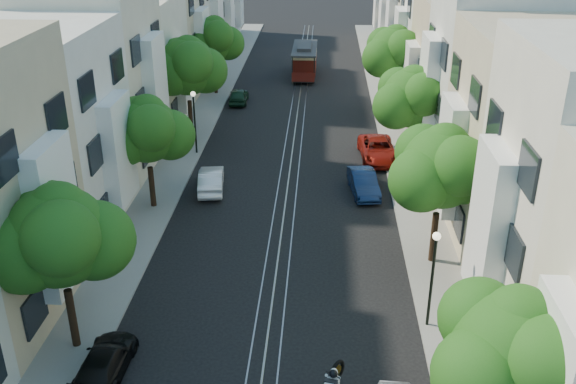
# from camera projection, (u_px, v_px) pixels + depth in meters

# --- Properties ---
(ground) EXTENTS (200.00, 200.00, 0.00)m
(ground) POSITION_uv_depth(u_px,v_px,m) (296.00, 126.00, 47.62)
(ground) COLOR black
(ground) RESTS_ON ground
(sidewalk_east) EXTENTS (2.50, 80.00, 0.12)m
(sidewalk_east) POSITION_uv_depth(u_px,v_px,m) (394.00, 127.00, 47.23)
(sidewalk_east) COLOR gray
(sidewalk_east) RESTS_ON ground
(sidewalk_west) EXTENTS (2.50, 80.00, 0.12)m
(sidewalk_west) POSITION_uv_depth(u_px,v_px,m) (199.00, 124.00, 47.95)
(sidewalk_west) COLOR gray
(sidewalk_west) RESTS_ON ground
(rail_left) EXTENTS (0.06, 80.00, 0.02)m
(rail_left) POSITION_uv_depth(u_px,v_px,m) (288.00, 126.00, 47.64)
(rail_left) COLOR gray
(rail_left) RESTS_ON ground
(rail_slot) EXTENTS (0.06, 80.00, 0.02)m
(rail_slot) POSITION_uv_depth(u_px,v_px,m) (296.00, 126.00, 47.61)
(rail_slot) COLOR gray
(rail_slot) RESTS_ON ground
(rail_right) EXTENTS (0.06, 80.00, 0.02)m
(rail_right) POSITION_uv_depth(u_px,v_px,m) (303.00, 126.00, 47.59)
(rail_right) COLOR gray
(rail_right) RESTS_ON ground
(lane_line) EXTENTS (0.08, 80.00, 0.01)m
(lane_line) POSITION_uv_depth(u_px,v_px,m) (296.00, 126.00, 47.62)
(lane_line) COLOR tan
(lane_line) RESTS_ON ground
(townhouses_east) EXTENTS (7.75, 72.00, 12.00)m
(townhouses_east) POSITION_uv_depth(u_px,v_px,m) (466.00, 59.00, 44.76)
(townhouses_east) COLOR beige
(townhouses_east) RESTS_ON ground
(townhouses_west) EXTENTS (7.75, 72.00, 11.76)m
(townhouses_west) POSITION_uv_depth(u_px,v_px,m) (131.00, 56.00, 45.98)
(townhouses_west) COLOR silver
(townhouses_west) RESTS_ON ground
(tree_e_a) EXTENTS (4.72, 3.87, 6.27)m
(tree_e_a) POSITION_uv_depth(u_px,v_px,m) (514.00, 354.00, 17.33)
(tree_e_a) COLOR black
(tree_e_a) RESTS_ON ground
(tree_e_b) EXTENTS (4.93, 4.08, 6.68)m
(tree_e_b) POSITION_uv_depth(u_px,v_px,m) (443.00, 169.00, 28.04)
(tree_e_b) COLOR black
(tree_e_b) RESTS_ON ground
(tree_e_c) EXTENTS (4.84, 3.99, 6.52)m
(tree_e_c) POSITION_uv_depth(u_px,v_px,m) (412.00, 99.00, 38.05)
(tree_e_c) COLOR black
(tree_e_c) RESTS_ON ground
(tree_e_d) EXTENTS (5.01, 4.16, 6.85)m
(tree_e_d) POSITION_uv_depth(u_px,v_px,m) (395.00, 53.00, 47.89)
(tree_e_d) COLOR black
(tree_e_d) RESTS_ON ground
(tree_w_a) EXTENTS (4.93, 4.08, 6.68)m
(tree_w_a) POSITION_uv_depth(u_px,v_px,m) (60.00, 239.00, 22.42)
(tree_w_a) COLOR black
(tree_w_a) RESTS_ON ground
(tree_w_b) EXTENTS (4.72, 3.87, 6.27)m
(tree_w_b) POSITION_uv_depth(u_px,v_px,m) (148.00, 132.00, 33.42)
(tree_w_b) COLOR black
(tree_w_b) RESTS_ON ground
(tree_w_c) EXTENTS (5.13, 4.28, 7.09)m
(tree_w_c) POSITION_uv_depth(u_px,v_px,m) (188.00, 67.00, 43.09)
(tree_w_c) COLOR black
(tree_w_c) RESTS_ON ground
(tree_w_d) EXTENTS (4.84, 3.99, 6.52)m
(tree_w_d) POSITION_uv_depth(u_px,v_px,m) (214.00, 40.00, 53.24)
(tree_w_d) COLOR black
(tree_w_d) RESTS_ON ground
(lamp_east) EXTENTS (0.32, 0.32, 4.16)m
(lamp_east) POSITION_uv_depth(u_px,v_px,m) (433.00, 266.00, 24.39)
(lamp_east) COLOR black
(lamp_east) RESTS_ON ground
(lamp_west) EXTENTS (0.32, 0.32, 4.16)m
(lamp_west) POSITION_uv_depth(u_px,v_px,m) (194.00, 113.00, 41.30)
(lamp_west) COLOR black
(lamp_west) RESTS_ON ground
(cable_car) EXTENTS (2.25, 7.12, 2.73)m
(cable_car) POSITION_uv_depth(u_px,v_px,m) (305.00, 59.00, 60.04)
(cable_car) COLOR black
(cable_car) RESTS_ON ground
(parked_car_e_mid) EXTENTS (1.86, 4.06, 1.29)m
(parked_car_e_mid) POSITION_uv_depth(u_px,v_px,m) (363.00, 183.00, 36.70)
(parked_car_e_mid) COLOR #0D1D41
(parked_car_e_mid) RESTS_ON ground
(parked_car_e_far) EXTENTS (2.55, 4.95, 1.34)m
(parked_car_e_far) POSITION_uv_depth(u_px,v_px,m) (378.00, 149.00, 41.43)
(parked_car_e_far) COLOR maroon
(parked_car_e_far) RESTS_ON ground
(parked_car_w_near) EXTENTS (1.62, 3.87, 1.12)m
(parked_car_w_near) POSITION_uv_depth(u_px,v_px,m) (105.00, 362.00, 22.82)
(parked_car_w_near) COLOR black
(parked_car_w_near) RESTS_ON ground
(parked_car_w_mid) EXTENTS (1.83, 4.03, 1.28)m
(parked_car_w_mid) POSITION_uv_depth(u_px,v_px,m) (211.00, 180.00, 37.11)
(parked_car_w_mid) COLOR white
(parked_car_w_mid) RESTS_ON ground
(parked_car_w_far) EXTENTS (1.57, 3.66, 1.23)m
(parked_car_w_far) POSITION_uv_depth(u_px,v_px,m) (239.00, 96.00, 52.63)
(parked_car_w_far) COLOR #14331F
(parked_car_w_far) RESTS_ON ground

